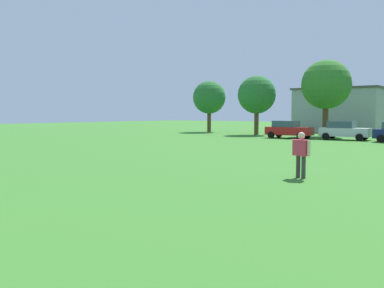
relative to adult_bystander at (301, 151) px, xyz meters
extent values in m
plane|color=#387528|center=(-3.67, 15.06, -1.02)|extent=(160.00, 160.00, 0.00)
cylinder|color=#3F3833|center=(0.12, -0.04, -0.60)|extent=(0.16, 0.16, 0.84)
cylinder|color=#3F3833|center=(-0.12, 0.04, -0.60)|extent=(0.16, 0.16, 0.84)
cube|color=#D8334C|center=(0.00, 0.00, 0.12)|extent=(0.63, 0.47, 0.59)
cylinder|color=beige|center=(0.33, -0.11, 0.14)|extent=(0.12, 0.12, 0.56)
cylinder|color=beige|center=(-0.33, 0.11, 0.14)|extent=(0.12, 0.12, 0.56)
sphere|color=beige|center=(0.00, 0.00, 0.57)|extent=(0.26, 0.26, 0.26)
cube|color=red|center=(-10.31, 22.94, -0.32)|extent=(4.30, 1.80, 0.76)
cube|color=#334756|center=(-10.65, 22.94, 0.36)|extent=(2.24, 1.58, 0.60)
cylinder|color=black|center=(-8.85, 23.84, -0.70)|extent=(0.64, 0.22, 0.64)
cylinder|color=black|center=(-8.85, 22.04, -0.70)|extent=(0.64, 0.22, 0.64)
cylinder|color=black|center=(-11.77, 23.84, -0.70)|extent=(0.64, 0.22, 0.64)
cylinder|color=black|center=(-11.77, 22.04, -0.70)|extent=(0.64, 0.22, 0.64)
cube|color=silver|center=(-5.24, 23.64, -0.32)|extent=(4.30, 1.80, 0.76)
cube|color=#334756|center=(-5.58, 23.64, 0.36)|extent=(2.24, 1.58, 0.60)
cylinder|color=black|center=(-3.78, 24.54, -0.70)|extent=(0.64, 0.22, 0.64)
cylinder|color=black|center=(-3.78, 22.74, -0.70)|extent=(0.64, 0.22, 0.64)
cylinder|color=black|center=(-6.70, 24.54, -0.70)|extent=(0.64, 0.22, 0.64)
cylinder|color=black|center=(-6.70, 22.74, -0.70)|extent=(0.64, 0.22, 0.64)
cylinder|color=black|center=(-1.85, 21.78, -0.70)|extent=(0.64, 0.22, 0.64)
cylinder|color=brown|center=(-24.08, 29.61, 0.31)|extent=(0.49, 0.49, 2.65)
sphere|color=#286B2D|center=(-24.08, 29.61, 3.41)|extent=(4.18, 4.18, 4.18)
cylinder|color=brown|center=(-15.91, 26.93, 0.32)|extent=(0.49, 0.49, 2.66)
sphere|color=#286B2D|center=(-15.91, 26.93, 3.44)|extent=(4.21, 4.21, 4.21)
cylinder|color=brown|center=(-8.67, 28.38, 0.59)|extent=(0.59, 0.59, 3.21)
sphere|color=#337528|center=(-8.67, 28.38, 4.35)|extent=(5.07, 5.07, 5.07)
cube|color=#9999A3|center=(-10.78, 40.09, 1.68)|extent=(10.30, 6.83, 5.39)
cube|color=#4C4742|center=(-10.78, 40.09, 4.49)|extent=(10.71, 7.11, 0.24)
camera|label=1|loc=(5.83, -14.74, 1.40)|focal=38.95mm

